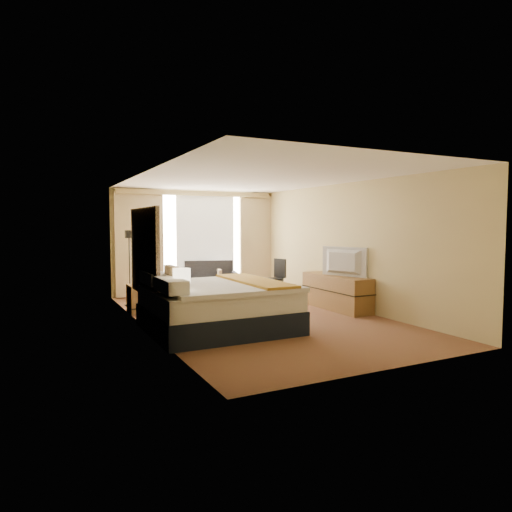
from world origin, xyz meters
name	(u,v)px	position (x,y,z in m)	size (l,w,h in m)	color
floor	(257,317)	(0.00, 0.00, 0.00)	(4.20, 7.00, 0.02)	#4F161A
ceiling	(257,178)	(0.00, 0.00, 2.60)	(4.20, 7.00, 0.02)	white
wall_back	(195,242)	(0.00, 3.50, 1.30)	(4.20, 0.02, 2.60)	tan
wall_front	(390,262)	(0.00, -3.50, 1.30)	(4.20, 0.02, 2.60)	tan
wall_left	(145,251)	(-2.10, 0.00, 1.30)	(0.02, 7.00, 2.60)	tan
wall_right	(347,246)	(2.10, 0.00, 1.30)	(0.02, 7.00, 2.60)	tan
headboard	(144,252)	(-2.06, 0.20, 1.28)	(0.06, 1.85, 1.50)	black
nightstand_left	(177,323)	(-1.87, -1.05, 0.28)	(0.45, 0.52, 0.55)	brown
nightstand_right	(140,299)	(-1.87, 1.45, 0.28)	(0.45, 0.52, 0.55)	brown
media_dresser	(336,292)	(1.83, 0.00, 0.35)	(0.50, 1.80, 0.70)	brown
window	(205,241)	(0.25, 3.47, 1.32)	(2.30, 0.02, 2.30)	silver
curtains	(197,238)	(0.00, 3.39, 1.41)	(4.12, 0.19, 2.56)	#CCB890
bed	(218,306)	(-1.06, -0.65, 0.40)	(2.26, 2.07, 1.10)	black
loveseat	(210,283)	(0.21, 3.04, 0.27)	(1.46, 1.03, 0.83)	maroon
floor_lamp	(129,252)	(-1.90, 2.30, 1.15)	(0.20, 0.20, 1.62)	black
desk_chair	(277,281)	(1.43, 1.80, 0.41)	(0.45, 0.45, 0.93)	black
lamp_left	(182,277)	(-1.81, -1.11, 0.97)	(0.26, 0.26, 0.54)	black
lamp_right	(142,261)	(-1.83, 1.44, 1.02)	(0.29, 0.29, 0.61)	black
tissue_box	(185,300)	(-1.73, -0.98, 0.61)	(0.12, 0.12, 0.11)	#839CCB
telephone	(139,282)	(-1.88, 1.55, 0.59)	(0.18, 0.14, 0.07)	black
television	(341,262)	(1.78, -0.23, 1.00)	(1.03, 0.13, 0.59)	black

